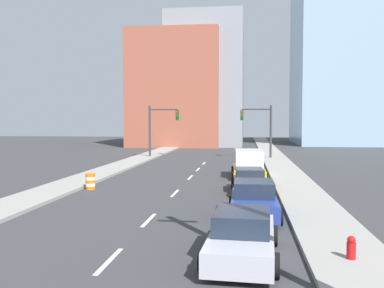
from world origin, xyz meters
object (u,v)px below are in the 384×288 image
Objects in this scene: traffic_signal_left at (158,125)px; traffic_signal_right at (262,125)px; sedan_orange at (250,181)px; sedan_blue at (254,201)px; traffic_barrel at (90,181)px; sedan_silver at (242,237)px; fire_hydrant at (351,250)px; box_truck_yellow at (249,164)px.

traffic_signal_right is (11.16, 0.00, 0.00)m from traffic_signal_left.
traffic_signal_right is 21.60m from sedan_orange.
sedan_blue is at bearing -91.90° from sedan_orange.
sedan_orange is at bearing -65.53° from traffic_signal_left.
traffic_signal_left is 5.99× the size of traffic_barrel.
traffic_barrel is at bearing 130.98° from sedan_silver.
traffic_signal_left is 21.72m from traffic_barrel.
traffic_barrel is at bearing 146.91° from sedan_blue.
traffic_signal_right is 27.76m from sedan_blue.
sedan_silver is (9.08, -11.67, 0.19)m from traffic_barrel.
traffic_signal_left is 11.16m from traffic_signal_right.
fire_hydrant is at bearing -44.25° from traffic_barrel.
traffic_signal_right is at bearing 90.06° from sedan_silver.
sedan_silver is (-3.09, 0.17, 0.25)m from fire_hydrant.
traffic_barrel is at bearing -89.15° from traffic_signal_left.
traffic_signal_right is at bearing 92.27° from fire_hydrant.
traffic_signal_right is 5.99× the size of traffic_barrel.
fire_hydrant is 0.18× the size of sedan_orange.
traffic_signal_left is at bearing 110.53° from fire_hydrant.
sedan_blue reaches higher than fire_hydrant.
sedan_orange is at bearing 103.01° from fire_hydrant.
sedan_silver is at bearing -52.13° from traffic_barrel.
sedan_orange is 6.53m from box_truck_yellow.
traffic_signal_left is at bearing 108.93° from sedan_silver.
fire_hydrant is 3.10m from sedan_silver.
box_truck_yellow is (9.38, 6.67, 0.46)m from traffic_barrel.
traffic_signal_left is 1.25× the size of sedan_blue.
traffic_barrel is at bearing -116.77° from traffic_signal_right.
sedan_blue is (9.52, -6.08, 0.22)m from traffic_barrel.
traffic_signal_left is at bearing 90.85° from traffic_barrel.
sedan_blue is at bearing 88.61° from sedan_silver.
box_truck_yellow reaches higher than sedan_silver.
traffic_barrel reaches higher than fire_hydrant.
traffic_signal_right is 1.19× the size of sedan_orange.
box_truck_yellow reaches higher than sedan_orange.
sedan_orange reaches higher than fire_hydrant.
traffic_signal_left is 1.19× the size of sedan_orange.
fire_hydrant is 18.74m from box_truck_yellow.
fire_hydrant is at bearing -87.73° from traffic_signal_right.
box_truck_yellow is at bearing -95.64° from traffic_signal_right.
traffic_signal_left is 23.64m from sedan_orange.
traffic_barrel is at bearing 135.75° from fire_hydrant.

